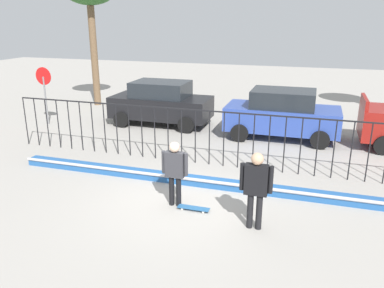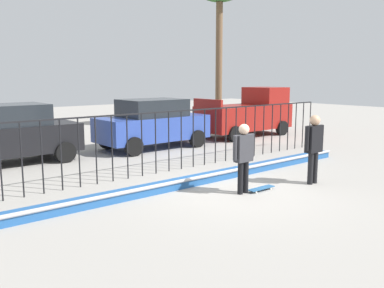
{
  "view_description": "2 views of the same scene",
  "coord_description": "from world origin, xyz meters",
  "px_view_note": "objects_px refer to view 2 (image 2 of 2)",
  "views": [
    {
      "loc": [
        3.02,
        -8.59,
        4.55
      ],
      "look_at": [
        -0.09,
        1.28,
        1.16
      ],
      "focal_mm": 36.49,
      "sensor_mm": 36.0,
      "label": 1
    },
    {
      "loc": [
        -7.26,
        -6.93,
        2.79
      ],
      "look_at": [
        -0.46,
        1.21,
        1.06
      ],
      "focal_mm": 39.36,
      "sensor_mm": 36.0,
      "label": 2
    }
  ],
  "objects_px": {
    "camera_operator": "(314,143)",
    "parked_car_blue": "(153,123)",
    "skateboarder": "(244,152)",
    "parked_car_black": "(8,134)",
    "skateboard": "(261,188)",
    "pickup_truck": "(248,114)"
  },
  "relations": [
    {
      "from": "parked_car_black",
      "to": "skateboard",
      "type": "bearing_deg",
      "value": -63.58
    },
    {
      "from": "camera_operator",
      "to": "parked_car_blue",
      "type": "bearing_deg",
      "value": -24.81
    },
    {
      "from": "camera_operator",
      "to": "parked_car_black",
      "type": "height_order",
      "value": "parked_car_black"
    },
    {
      "from": "skateboarder",
      "to": "skateboard",
      "type": "xyz_separation_m",
      "value": [
        0.52,
        -0.13,
        -0.95
      ]
    },
    {
      "from": "skateboarder",
      "to": "pickup_truck",
      "type": "relative_size",
      "value": 0.36
    },
    {
      "from": "skateboard",
      "to": "parked_car_black",
      "type": "bearing_deg",
      "value": 121.81
    },
    {
      "from": "skateboarder",
      "to": "camera_operator",
      "type": "xyz_separation_m",
      "value": [
        2.07,
        -0.52,
        0.07
      ]
    },
    {
      "from": "camera_operator",
      "to": "pickup_truck",
      "type": "xyz_separation_m",
      "value": [
        5.31,
        7.2,
        -0.04
      ]
    },
    {
      "from": "camera_operator",
      "to": "parked_car_blue",
      "type": "height_order",
      "value": "parked_car_blue"
    },
    {
      "from": "skateboard",
      "to": "parked_car_blue",
      "type": "bearing_deg",
      "value": 82.31
    },
    {
      "from": "skateboarder",
      "to": "parked_car_black",
      "type": "relative_size",
      "value": 0.39
    },
    {
      "from": "skateboarder",
      "to": "camera_operator",
      "type": "distance_m",
      "value": 2.14
    },
    {
      "from": "parked_car_blue",
      "to": "pickup_truck",
      "type": "xyz_separation_m",
      "value": [
        5.39,
        0.01,
        0.06
      ]
    },
    {
      "from": "camera_operator",
      "to": "skateboard",
      "type": "bearing_deg",
      "value": 50.27
    },
    {
      "from": "parked_car_blue",
      "to": "skateboarder",
      "type": "bearing_deg",
      "value": -108.03
    },
    {
      "from": "pickup_truck",
      "to": "skateboarder",
      "type": "bearing_deg",
      "value": -137.01
    },
    {
      "from": "pickup_truck",
      "to": "camera_operator",
      "type": "bearing_deg",
      "value": -125.56
    },
    {
      "from": "skateboard",
      "to": "camera_operator",
      "type": "xyz_separation_m",
      "value": [
        1.55,
        -0.4,
        1.02
      ]
    },
    {
      "from": "parked_car_black",
      "to": "pickup_truck",
      "type": "height_order",
      "value": "pickup_truck"
    },
    {
      "from": "skateboarder",
      "to": "parked_car_blue",
      "type": "xyz_separation_m",
      "value": [
        1.99,
        6.67,
        -0.03
      ]
    },
    {
      "from": "parked_car_blue",
      "to": "camera_operator",
      "type": "bearing_deg",
      "value": -90.76
    },
    {
      "from": "skateboard",
      "to": "parked_car_black",
      "type": "distance_m",
      "value": 8.23
    }
  ]
}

